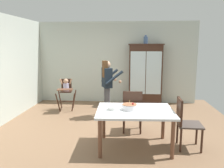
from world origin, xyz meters
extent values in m
plane|color=brown|center=(0.00, 0.00, 0.00)|extent=(6.24, 6.24, 0.00)
cube|color=beige|center=(0.00, 2.63, 1.35)|extent=(5.32, 0.06, 2.70)
cube|color=#382116|center=(0.98, 2.37, 0.97)|extent=(1.05, 0.42, 1.94)
cube|color=#382116|center=(0.98, 2.37, 1.96)|extent=(1.11, 0.48, 0.04)
cube|color=silver|center=(0.73, 2.15, 1.06)|extent=(0.47, 0.01, 1.36)
cube|color=silver|center=(1.22, 2.15, 1.06)|extent=(0.47, 0.01, 1.36)
cube|color=#382116|center=(0.98, 2.37, 1.06)|extent=(0.97, 0.36, 0.02)
cylinder|color=#3D567F|center=(0.96, 2.37, 2.09)|extent=(0.13, 0.13, 0.22)
cylinder|color=#3D567F|center=(0.96, 2.37, 2.22)|extent=(0.07, 0.07, 0.05)
cylinder|color=#382116|center=(-1.59, 1.23, 0.28)|extent=(0.12, 0.16, 0.56)
cylinder|color=#382116|center=(-1.16, 1.31, 0.28)|extent=(0.15, 0.12, 0.56)
cylinder|color=#382116|center=(-1.67, 1.67, 0.28)|extent=(0.15, 0.12, 0.56)
cylinder|color=#382116|center=(-1.24, 1.74, 0.28)|extent=(0.12, 0.16, 0.56)
cube|color=#382116|center=(-1.42, 1.49, 0.25)|extent=(0.42, 0.11, 0.02)
cube|color=#382116|center=(-1.42, 1.49, 0.57)|extent=(0.39, 0.39, 0.02)
cube|color=#382116|center=(-1.44, 1.64, 0.76)|extent=(0.31, 0.08, 0.34)
cube|color=brown|center=(-1.37, 1.22, 0.68)|extent=(0.47, 0.31, 0.02)
cylinder|color=#B2ADD1|center=(-1.42, 1.51, 0.70)|extent=(0.17, 0.17, 0.22)
sphere|color=tan|center=(-1.42, 1.51, 0.87)|extent=(0.15, 0.15, 0.15)
cylinder|color=tan|center=(-1.56, 1.49, 0.86)|extent=(0.10, 0.06, 0.17)
cylinder|color=tan|center=(-1.28, 1.53, 0.86)|extent=(0.10, 0.06, 0.17)
cylinder|color=#47474C|center=(-0.09, 0.86, 0.41)|extent=(0.11, 0.11, 0.82)
cylinder|color=#47474C|center=(-0.16, 1.01, 0.41)|extent=(0.11, 0.11, 0.82)
cube|color=#19232D|center=(-0.12, 0.93, 1.08)|extent=(0.33, 0.41, 0.52)
cube|color=white|center=(-0.03, 0.97, 1.08)|extent=(0.03, 0.06, 0.49)
sphere|color=tan|center=(-0.12, 0.93, 1.43)|extent=(0.19, 0.19, 0.19)
cube|color=brown|center=(-0.17, 0.91, 1.31)|extent=(0.17, 0.22, 0.44)
cylinder|color=#19232D|center=(0.08, 0.80, 1.10)|extent=(0.48, 0.26, 0.37)
sphere|color=tan|center=(0.23, 0.87, 0.99)|extent=(0.08, 0.08, 0.08)
cylinder|color=#19232D|center=(-0.07, 1.17, 1.10)|extent=(0.48, 0.26, 0.37)
sphere|color=tan|center=(0.07, 1.24, 0.99)|extent=(0.08, 0.08, 0.08)
cube|color=silver|center=(0.60, -0.88, 0.72)|extent=(1.47, 1.11, 0.04)
cylinder|color=brown|center=(0.00, -1.34, 0.35)|extent=(0.07, 0.07, 0.70)
cylinder|color=brown|center=(1.24, -1.28, 0.35)|extent=(0.07, 0.07, 0.70)
cylinder|color=brown|center=(-0.04, -0.48, 0.35)|extent=(0.07, 0.07, 0.70)
cylinder|color=brown|center=(1.20, -0.42, 0.35)|extent=(0.07, 0.07, 0.70)
cylinder|color=white|center=(0.50, -0.87, 0.79)|extent=(0.28, 0.28, 0.10)
cylinder|color=#935B3D|center=(0.50, -0.87, 0.84)|extent=(0.27, 0.27, 0.01)
cylinder|color=#F2E5CC|center=(0.50, -0.87, 0.88)|extent=(0.01, 0.01, 0.06)
cone|color=yellow|center=(0.50, -0.87, 0.92)|extent=(0.02, 0.02, 0.02)
sphere|color=red|center=(0.56, -0.91, 0.87)|extent=(0.04, 0.04, 0.04)
cylinder|color=silver|center=(0.18, -0.91, 0.77)|extent=(0.18, 0.18, 0.05)
cylinder|color=#382116|center=(0.74, 0.14, 0.23)|extent=(0.04, 0.04, 0.45)
cylinder|color=#382116|center=(0.37, 0.14, 0.23)|extent=(0.04, 0.04, 0.45)
cylinder|color=#382116|center=(0.74, -0.23, 0.23)|extent=(0.04, 0.04, 0.45)
cylinder|color=#382116|center=(0.37, -0.23, 0.23)|extent=(0.04, 0.04, 0.45)
cube|color=#473D38|center=(0.56, -0.04, 0.47)|extent=(0.44, 0.44, 0.03)
cube|color=#382116|center=(0.56, -0.24, 0.72)|extent=(0.42, 0.04, 0.48)
cylinder|color=#382116|center=(0.75, -0.24, 0.72)|extent=(0.03, 0.03, 0.48)
cylinder|color=#382116|center=(0.37, -0.24, 0.72)|extent=(0.03, 0.03, 0.48)
cylinder|color=#382116|center=(1.81, -1.02, 0.23)|extent=(0.04, 0.04, 0.45)
cylinder|color=#382116|center=(1.82, -0.65, 0.23)|extent=(0.04, 0.04, 0.45)
cylinder|color=#382116|center=(1.44, -1.01, 0.23)|extent=(0.04, 0.04, 0.45)
cylinder|color=#382116|center=(1.45, -0.64, 0.23)|extent=(0.04, 0.04, 0.45)
cube|color=#473D38|center=(1.63, -0.83, 0.47)|extent=(0.45, 0.45, 0.03)
cube|color=#382116|center=(1.43, -0.82, 0.72)|extent=(0.05, 0.42, 0.48)
cylinder|color=#382116|center=(1.42, -1.01, 0.72)|extent=(0.03, 0.03, 0.48)
cylinder|color=#382116|center=(1.43, -0.63, 0.72)|extent=(0.03, 0.03, 0.48)
camera|label=1|loc=(0.52, -4.97, 1.94)|focal=36.15mm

